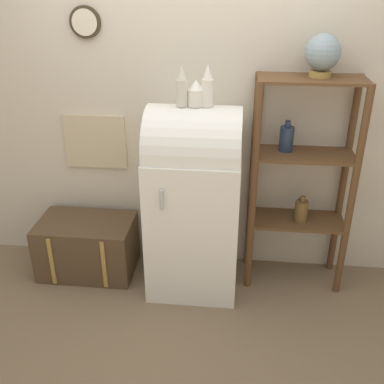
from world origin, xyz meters
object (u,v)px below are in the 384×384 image
object	(u,v)px
suitcase_trunk	(88,246)
globe	(323,54)
vase_right	(208,87)
refrigerator	(194,197)
vase_left	(182,87)
vase_center	(196,94)

from	to	relation	value
suitcase_trunk	globe	xyz separation A→B (m)	(1.64, 0.10, 1.48)
vase_right	globe	bearing A→B (deg)	11.25
refrigerator	vase_right	bearing A→B (deg)	0.01
globe	vase_left	bearing A→B (deg)	-169.95
suitcase_trunk	globe	world-z (taller)	globe
refrigerator	globe	bearing A→B (deg)	10.08
vase_left	vase_right	distance (m)	0.16
refrigerator	vase_right	world-z (taller)	vase_right
refrigerator	globe	world-z (taller)	globe
vase_right	vase_left	bearing A→B (deg)	-175.26
vase_left	vase_right	size ratio (longest dim) A/B	0.97
suitcase_trunk	vase_right	world-z (taller)	vase_right
vase_left	vase_center	xyz separation A→B (m)	(0.09, 0.02, -0.04)
vase_left	globe	bearing A→B (deg)	10.05
globe	vase_center	distance (m)	0.83
vase_center	vase_right	distance (m)	0.09
globe	vase_center	size ratio (longest dim) A/B	1.60
refrigerator	suitcase_trunk	size ratio (longest dim) A/B	1.90
globe	vase_left	xyz separation A→B (m)	(-0.87, -0.15, -0.20)
globe	vase_left	distance (m)	0.90
refrigerator	vase_left	world-z (taller)	vase_left
globe	vase_right	size ratio (longest dim) A/B	1.00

